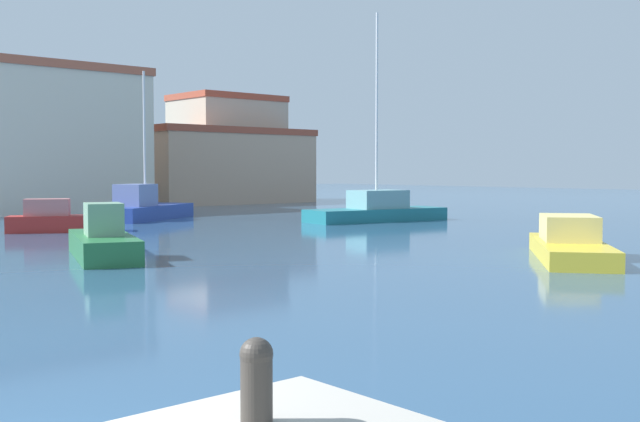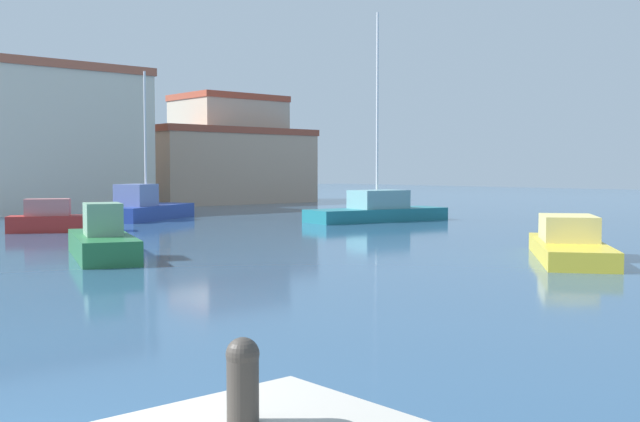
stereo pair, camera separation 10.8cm
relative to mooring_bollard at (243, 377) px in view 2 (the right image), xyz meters
The scene contains 10 objects.
water 25.99m from the mooring_bollard, 57.58° to the left, with size 160.00×160.00×0.00m, color #2D5175.
mooring_bollard is the anchor object (origin of this frame).
sailboat_blue_center_channel 36.07m from the mooring_bollard, 62.95° to the left, with size 6.95×5.64×7.77m.
motorboat_yellow_distant_north 18.96m from the mooring_bollard, 24.54° to the left, with size 5.93×5.20×1.27m.
motorboat_red_mid_harbor 28.96m from the mooring_bollard, 70.03° to the left, with size 4.51×3.22×1.40m.
motorboat_green_outer_mooring 18.54m from the mooring_bollard, 67.64° to the left, with size 3.21×5.49×1.64m.
sailboat_teal_near_pier 33.90m from the mooring_bollard, 43.10° to the left, with size 7.80×3.44×10.50m.
yacht_club 46.66m from the mooring_bollard, 71.85° to the left, with size 13.38×10.12×9.01m.
warehouse_block 54.85m from the mooring_bollard, 55.97° to the left, with size 13.79×6.08×5.82m.
harbor_office 59.41m from the mooring_bollard, 55.80° to the left, with size 8.32×6.26×8.77m.
Camera 2 is at (-1.77, -5.96, 2.62)m, focal length 42.73 mm.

